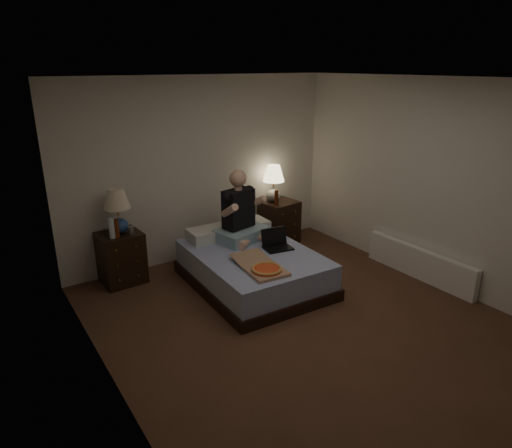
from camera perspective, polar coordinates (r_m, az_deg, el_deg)
floor at (r=5.06m, az=5.78°, el=-11.97°), size 4.00×4.50×0.00m
ceiling at (r=4.33m, az=6.94°, el=17.57°), size 4.00×4.50×0.00m
wall_back at (r=6.37m, az=-6.80°, el=6.77°), size 4.00×0.00×2.50m
wall_left at (r=3.67m, az=-18.58°, el=-3.76°), size 0.00×4.50×2.50m
wall_right at (r=5.99m, az=21.26°, el=4.76°), size 0.00×4.50×2.50m
bed at (r=5.70m, az=-0.35°, el=-5.58°), size 1.40×1.82×0.44m
nightstand_left at (r=5.98m, az=-16.48°, el=-4.07°), size 0.53×0.48×0.66m
nightstand_right at (r=7.01m, az=2.90°, el=0.24°), size 0.55×0.51×0.66m
lamp_left at (r=5.78m, az=-16.88°, el=1.52°), size 0.39×0.39×0.56m
lamp_right at (r=6.82m, az=2.20°, el=5.06°), size 0.34×0.34×0.56m
water_bottle at (r=5.68m, az=-17.59°, el=-0.51°), size 0.07×0.07×0.25m
soda_can at (r=5.77m, az=-15.36°, el=-0.76°), size 0.07×0.07×0.10m
beer_bottle_left at (r=5.69m, az=-17.03°, el=-0.53°), size 0.06×0.06×0.23m
beer_bottle_right at (r=6.71m, az=2.56°, el=3.34°), size 0.06×0.06×0.23m
person at (r=5.84m, az=-1.88°, el=2.26°), size 0.76×0.65×0.93m
laptop at (r=5.66m, az=2.79°, el=-2.02°), size 0.38×0.33×0.24m
pizza_box at (r=5.05m, az=1.33°, el=-5.76°), size 0.47×0.79×0.08m
radiator at (r=6.26m, az=19.73°, el=-4.64°), size 0.10×1.60×0.40m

